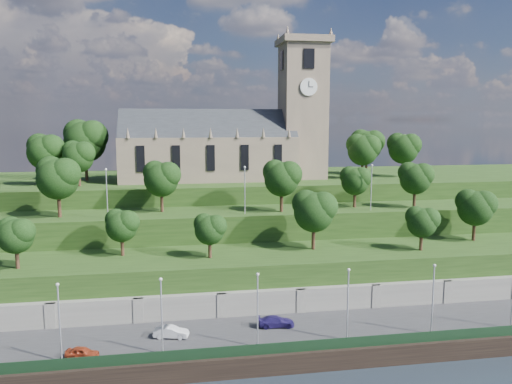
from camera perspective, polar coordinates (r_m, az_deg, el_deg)
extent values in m
plane|color=black|center=(54.99, 2.82, -20.09)|extent=(320.00, 320.00, 0.00)
cube|color=#2D2D30|center=(59.80, 1.57, -16.56)|extent=(160.00, 12.00, 2.00)
cube|color=black|center=(54.44, 2.84, -19.09)|extent=(160.00, 0.50, 2.20)
cube|color=black|center=(54.34, 2.70, -17.38)|extent=(160.00, 0.10, 1.20)
cube|color=slate|center=(64.64, 0.54, -13.16)|extent=(160.00, 2.00, 5.00)
cube|color=slate|center=(64.73, -22.39, -13.77)|extent=(1.20, 0.60, 5.00)
cube|color=slate|center=(63.23, -13.26, -13.89)|extent=(1.20, 0.60, 5.00)
cube|color=slate|center=(63.29, -3.93, -13.66)|extent=(1.20, 0.60, 5.00)
cube|color=slate|center=(64.91, 5.13, -13.10)|extent=(1.20, 0.60, 5.00)
cube|color=slate|center=(67.98, 13.51, -12.30)|extent=(1.20, 0.60, 5.00)
cube|color=slate|center=(72.31, 20.98, -11.36)|extent=(1.20, 0.60, 5.00)
cube|color=#1E3913|center=(69.70, -0.32, -10.23)|extent=(160.00, 12.00, 8.00)
cube|color=#1E3913|center=(79.56, -1.58, -6.38)|extent=(160.00, 10.00, 12.00)
cube|color=#1E3913|center=(99.59, -3.23, -2.52)|extent=(160.00, 32.00, 15.00)
cube|color=#71604F|center=(93.77, -5.45, 3.87)|extent=(32.00, 12.00, 8.00)
cube|color=#23262A|center=(93.55, -5.49, 6.32)|extent=(32.00, 10.18, 10.18)
cone|color=#71604F|center=(87.64, -14.45, 6.56)|extent=(0.70, 0.70, 1.80)
cone|color=#71604F|center=(87.36, -11.38, 6.65)|extent=(0.70, 0.70, 1.80)
cone|color=#71604F|center=(87.33, -8.30, 6.73)|extent=(0.70, 0.70, 1.80)
cone|color=#71604F|center=(87.54, -5.22, 6.78)|extent=(0.70, 0.70, 1.80)
cone|color=#71604F|center=(88.01, -2.17, 6.82)|extent=(0.70, 0.70, 1.80)
cone|color=#71604F|center=(88.71, 0.84, 6.83)|extent=(0.70, 0.70, 1.80)
cone|color=#71604F|center=(89.66, 3.80, 6.83)|extent=(0.70, 0.70, 1.80)
cube|color=black|center=(87.63, -13.05, 3.72)|extent=(1.40, 0.25, 4.50)
cube|color=black|center=(87.45, -9.11, 3.82)|extent=(1.40, 0.25, 4.50)
cube|color=black|center=(87.68, -5.18, 3.90)|extent=(1.40, 0.25, 4.50)
cube|color=black|center=(88.32, -1.29, 3.97)|extent=(1.40, 0.25, 4.50)
cube|color=black|center=(89.36, 2.53, 4.01)|extent=(1.40, 0.25, 4.50)
cube|color=#71604F|center=(96.43, 5.34, 9.05)|extent=(8.00, 8.00, 25.00)
cube|color=#71604F|center=(97.50, 5.45, 16.77)|extent=(9.20, 9.20, 1.20)
cone|color=#71604F|center=(92.91, 3.61, 17.97)|extent=(0.80, 0.80, 1.60)
cone|color=#71604F|center=(100.63, 2.55, 17.22)|extent=(0.80, 0.80, 1.60)
cone|color=#71604F|center=(94.99, 8.56, 17.68)|extent=(0.80, 0.80, 1.60)
cone|color=#71604F|center=(102.55, 7.12, 17.00)|extent=(0.80, 0.80, 1.60)
cube|color=black|center=(93.11, 6.08, 14.93)|extent=(2.00, 0.25, 3.50)
cube|color=black|center=(100.96, 4.81, 14.42)|extent=(2.00, 0.25, 3.50)
cube|color=black|center=(96.09, 2.99, 14.76)|extent=(0.25, 2.00, 3.50)
cube|color=black|center=(98.13, 7.80, 14.56)|extent=(0.25, 2.00, 3.50)
cylinder|color=white|center=(92.62, 6.04, 11.86)|extent=(3.20, 0.30, 3.20)
cylinder|color=white|center=(97.72, 7.77, 11.64)|extent=(0.30, 3.20, 3.20)
cube|color=black|center=(92.48, 6.08, 12.18)|extent=(0.12, 0.05, 1.10)
cube|color=black|center=(92.56, 6.31, 11.86)|extent=(0.80, 0.05, 0.12)
cylinder|color=#341F14|center=(68.23, -25.63, -6.76)|extent=(0.48, 0.48, 2.76)
sphere|color=black|center=(67.62, -25.77, -4.57)|extent=(4.30, 4.30, 4.30)
sphere|color=black|center=(66.85, -25.20, -4.11)|extent=(3.22, 3.22, 3.22)
sphere|color=black|center=(68.17, -26.30, -3.77)|extent=(3.01, 3.01, 3.01)
cylinder|color=#341F14|center=(69.70, -15.03, -5.93)|extent=(0.48, 0.48, 2.72)
sphere|color=black|center=(69.11, -15.11, -3.81)|extent=(4.24, 4.24, 4.24)
sphere|color=black|center=(68.49, -14.46, -3.35)|extent=(3.18, 3.18, 3.18)
sphere|color=black|center=(69.54, -15.70, -3.05)|extent=(2.97, 2.97, 2.97)
cylinder|color=#341F14|center=(66.59, -5.30, -6.42)|extent=(0.47, 0.47, 2.55)
sphere|color=black|center=(66.01, -5.32, -4.34)|extent=(3.97, 3.97, 3.97)
sphere|color=black|center=(65.56, -4.61, -3.89)|extent=(2.98, 2.98, 2.98)
sphere|color=black|center=(66.29, -5.96, -3.60)|extent=(2.78, 2.78, 2.78)
cylinder|color=#341F14|center=(70.89, 6.58, -5.09)|extent=(0.52, 0.52, 3.62)
sphere|color=black|center=(70.16, 6.63, -2.30)|extent=(5.63, 5.63, 5.63)
sphere|color=black|center=(69.80, 7.65, -1.67)|extent=(4.22, 4.22, 4.22)
sphere|color=black|center=(70.37, 5.71, -1.33)|extent=(3.94, 3.94, 3.94)
cylinder|color=#341F14|center=(73.70, 18.35, -5.32)|extent=(0.48, 0.48, 2.67)
sphere|color=black|center=(73.16, 18.44, -3.36)|extent=(4.15, 4.15, 4.15)
sphere|color=black|center=(73.07, 19.19, -2.91)|extent=(3.11, 3.11, 3.11)
sphere|color=black|center=(73.12, 17.77, -2.67)|extent=(2.91, 2.91, 2.91)
cylinder|color=#341F14|center=(82.31, 23.65, -3.96)|extent=(0.51, 0.51, 3.36)
sphere|color=black|center=(81.73, 23.78, -1.73)|extent=(5.22, 5.22, 5.22)
sphere|color=black|center=(81.75, 24.62, -1.22)|extent=(3.92, 3.92, 3.92)
sphere|color=black|center=(81.61, 23.03, -0.96)|extent=(3.66, 3.66, 3.66)
cylinder|color=#341F14|center=(78.06, -21.57, -1.31)|extent=(0.53, 0.53, 3.82)
sphere|color=black|center=(77.57, -21.72, 1.38)|extent=(5.95, 5.95, 5.95)
sphere|color=black|center=(76.65, -20.98, 2.01)|extent=(4.46, 4.46, 4.46)
sphere|color=black|center=(78.40, -22.39, 2.29)|extent=(4.16, 4.16, 4.16)
cylinder|color=#341F14|center=(78.29, -10.72, -1.00)|extent=(0.51, 0.51, 3.41)
sphere|color=black|center=(77.84, -10.78, 1.40)|extent=(5.31, 5.31, 5.31)
sphere|color=black|center=(77.20, -10.02, 1.96)|extent=(3.98, 3.98, 3.98)
sphere|color=black|center=(78.41, -11.47, 2.21)|extent=(3.72, 3.72, 3.72)
cylinder|color=#341F14|center=(77.04, 2.92, -0.99)|extent=(0.51, 0.51, 3.46)
sphere|color=black|center=(76.57, 2.94, 1.48)|extent=(5.39, 5.39, 5.39)
sphere|color=black|center=(76.19, 3.83, 2.05)|extent=(4.04, 4.04, 4.04)
sphere|color=black|center=(76.91, 2.15, 2.32)|extent=(3.77, 3.77, 3.77)
cylinder|color=#341F14|center=(82.53, 11.20, -0.73)|extent=(0.49, 0.49, 2.88)
sphere|color=black|center=(82.15, 11.26, 1.19)|extent=(4.48, 4.48, 4.48)
sphere|color=black|center=(81.97, 11.97, 1.63)|extent=(3.36, 3.36, 3.36)
sphere|color=black|center=(82.29, 10.63, 1.85)|extent=(3.14, 3.14, 3.14)
cylinder|color=#341F14|center=(84.46, 17.65, -0.65)|extent=(0.50, 0.50, 3.19)
sphere|color=black|center=(84.06, 17.74, 1.43)|extent=(4.96, 4.96, 4.96)
sphere|color=black|center=(84.00, 18.52, 1.90)|extent=(3.72, 3.72, 3.72)
sphere|color=black|center=(84.12, 17.05, 2.14)|extent=(3.47, 3.47, 3.47)
cylinder|color=#341F14|center=(92.30, -22.83, 1.89)|extent=(0.53, 0.53, 3.81)
sphere|color=black|center=(92.01, -22.96, 4.16)|extent=(5.92, 5.92, 5.92)
sphere|color=black|center=(91.11, -22.35, 4.72)|extent=(4.44, 4.44, 4.44)
sphere|color=black|center=(92.91, -23.52, 4.90)|extent=(4.14, 4.14, 4.14)
cylinder|color=#341F14|center=(97.00, -18.82, 2.68)|extent=(0.57, 0.57, 4.84)
sphere|color=black|center=(96.69, -18.95, 5.44)|extent=(7.52, 7.52, 7.52)
sphere|color=black|center=(95.67, -18.16, 6.12)|extent=(5.64, 5.64, 5.64)
sphere|color=black|center=(97.79, -19.67, 6.31)|extent=(5.27, 5.27, 5.27)
cylinder|color=#341F14|center=(89.21, -19.57, 1.70)|extent=(0.51, 0.51, 3.31)
sphere|color=black|center=(88.93, -19.67, 3.75)|extent=(5.15, 5.15, 5.15)
sphere|color=black|center=(88.20, -19.09, 4.24)|extent=(3.86, 3.86, 3.86)
sphere|color=black|center=(89.66, -20.20, 4.41)|extent=(3.60, 3.60, 3.60)
cylinder|color=#341F14|center=(96.38, 12.05, 2.55)|extent=(0.52, 0.52, 3.66)
sphere|color=black|center=(96.11, 12.11, 4.66)|extent=(5.70, 5.70, 5.70)
sphere|color=black|center=(95.95, 12.89, 5.14)|extent=(4.27, 4.27, 4.27)
sphere|color=black|center=(96.35, 11.42, 5.36)|extent=(3.99, 3.99, 3.99)
cylinder|color=#341F14|center=(105.23, 12.48, 3.09)|extent=(0.54, 0.54, 3.95)
sphere|color=black|center=(104.97, 12.54, 5.16)|extent=(6.15, 6.15, 6.15)
sphere|color=black|center=(104.82, 13.31, 5.64)|extent=(4.61, 4.61, 4.61)
sphere|color=black|center=(105.23, 11.86, 5.86)|extent=(4.31, 4.31, 4.31)
cylinder|color=#341F14|center=(101.84, 16.42, 2.71)|extent=(0.52, 0.52, 3.71)
sphere|color=black|center=(101.58, 16.50, 4.72)|extent=(5.77, 5.77, 5.77)
sphere|color=black|center=(101.53, 17.25, 5.18)|extent=(4.33, 4.33, 4.33)
sphere|color=black|center=(101.74, 15.84, 5.41)|extent=(4.04, 4.04, 4.04)
cylinder|color=#B2B2B7|center=(54.94, -21.52, -13.85)|extent=(0.16, 0.16, 7.91)
sphere|color=silver|center=(53.58, -21.75, -9.80)|extent=(0.36, 0.36, 0.36)
cylinder|color=#B2B2B7|center=(53.73, -10.72, -13.92)|extent=(0.16, 0.16, 7.91)
sphere|color=silver|center=(52.33, -10.84, -9.78)|extent=(0.36, 0.36, 0.36)
cylinder|color=#B2B2B7|center=(54.35, 0.18, -13.50)|extent=(0.16, 0.16, 7.91)
sphere|color=silver|center=(52.98, 0.18, -9.40)|extent=(0.36, 0.36, 0.36)
cylinder|color=#B2B2B7|center=(56.76, 10.44, -12.67)|extent=(0.16, 0.16, 7.91)
sphere|color=silver|center=(55.45, 10.55, -8.73)|extent=(0.36, 0.36, 0.36)
cylinder|color=#B2B2B7|center=(60.74, 19.54, -11.61)|extent=(0.16, 0.16, 7.91)
sphere|color=silver|center=(59.51, 19.73, -7.91)|extent=(0.36, 0.36, 0.36)
cylinder|color=#B2B2B7|center=(74.67, -16.67, -0.27)|extent=(0.16, 0.16, 6.96)
sphere|color=silver|center=(74.24, -16.79, 2.48)|extent=(0.36, 0.36, 0.36)
cylinder|color=#B2B2B7|center=(74.77, -1.29, 0.09)|extent=(0.16, 0.16, 6.96)
sphere|color=silver|center=(74.34, -1.30, 2.84)|extent=(0.36, 0.36, 0.36)
cylinder|color=#B2B2B7|center=(80.04, 13.03, 0.42)|extent=(0.16, 0.16, 6.96)
sphere|color=silver|center=(79.64, 13.11, 2.98)|extent=(0.36, 0.36, 0.36)
imported|color=maroon|center=(56.29, -19.25, -16.94)|extent=(3.61, 2.20, 1.15)
imported|color=#B8B9BE|center=(58.53, -9.68, -15.50)|extent=(4.07, 2.13, 1.27)
imported|color=#201752|center=(60.54, 2.30, -14.56)|extent=(4.44, 2.07, 1.25)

